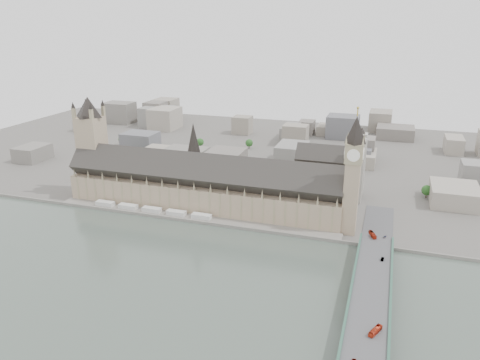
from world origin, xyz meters
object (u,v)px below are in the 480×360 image
(westminster_abbey, at_px, (331,172))
(car_silver, at_px, (382,259))
(elizabeth_tower, at_px, (353,167))
(car_approach, at_px, (385,237))
(victoria_tower, at_px, (92,141))
(red_bus_south, at_px, (375,331))
(palace_of_westminster, at_px, (202,186))
(red_bus_north, at_px, (373,235))
(westminster_bridge, at_px, (371,291))

(westminster_abbey, height_order, car_silver, westminster_abbey)
(elizabeth_tower, distance_m, car_approach, 60.20)
(victoria_tower, relative_size, westminster_abbey, 1.47)
(elizabeth_tower, relative_size, red_bus_south, 9.42)
(red_bus_south, bearing_deg, car_approach, 114.44)
(car_silver, bearing_deg, red_bus_south, -84.59)
(palace_of_westminster, bearing_deg, westminster_abbey, 34.17)
(westminster_abbey, height_order, red_bus_north, westminster_abbey)
(westminster_abbey, bearing_deg, red_bus_south, -76.60)
(palace_of_westminster, xyz_separation_m, westminster_bridge, (162.00, -107.20, -17.58))
(car_silver, bearing_deg, westminster_bridge, -92.96)
(palace_of_westminster, relative_size, westminster_bridge, 0.82)
(victoria_tower, distance_m, red_bus_north, 286.97)
(victoria_tower, xyz_separation_m, westminster_bridge, (284.00, -113.50, -50.08))
(westminster_abbey, bearing_deg, car_approach, -62.62)
(westminster_bridge, xyz_separation_m, car_approach, (5.72, 72.84, 5.77))
(palace_of_westminster, bearing_deg, red_bus_south, -43.59)
(red_bus_south, distance_m, car_approach, 124.27)
(palace_of_westminster, xyz_separation_m, red_bus_south, (166.64, -158.62, -10.87))
(red_bus_south, bearing_deg, westminster_abbey, 128.33)
(red_bus_north, bearing_deg, palace_of_westminster, 145.00)
(red_bus_north, xyz_separation_m, car_silver, (8.80, -37.19, -0.80))
(victoria_tower, distance_m, westminster_bridge, 309.91)
(westminster_bridge, distance_m, car_approach, 73.29)
(westminster_abbey, distance_m, car_silver, 158.94)
(palace_of_westminster, height_order, red_bus_south, palace_of_westminster)
(red_bus_south, bearing_deg, car_silver, 114.43)
(palace_of_westminster, distance_m, red_bus_south, 230.32)
(victoria_tower, distance_m, car_approach, 295.90)
(palace_of_westminster, height_order, red_bus_north, palace_of_westminster)
(victoria_tower, bearing_deg, palace_of_westminster, -2.96)
(palace_of_westminster, height_order, victoria_tower, victoria_tower)
(elizabeth_tower, height_order, red_bus_south, elizabeth_tower)
(elizabeth_tower, xyz_separation_m, red_bus_north, (20.60, -23.72, -46.21))
(westminster_abbey, bearing_deg, elizabeth_tower, -72.71)
(palace_of_westminster, bearing_deg, elizabeth_tower, -4.85)
(palace_of_westminster, relative_size, car_approach, 59.98)
(elizabeth_tower, xyz_separation_m, car_silver, (29.40, -60.90, -47.02))
(red_bus_north, xyz_separation_m, car_approach, (9.12, 1.06, -0.98))
(westminster_bridge, bearing_deg, red_bus_north, 92.71)
(car_silver, height_order, car_approach, car_silver)
(elizabeth_tower, height_order, car_silver, elizabeth_tower)
(westminster_bridge, xyz_separation_m, westminster_abbey, (-51.08, 182.50, 19.96))
(car_approach, bearing_deg, westminster_bridge, -73.92)
(red_bus_north, distance_m, red_bus_south, 123.47)
(palace_of_westminster, xyz_separation_m, red_bus_north, (158.60, -35.42, -10.83))
(red_bus_north, bearing_deg, car_silver, -99.10)
(westminster_bridge, bearing_deg, palace_of_westminster, 146.51)
(victoria_tower, bearing_deg, westminster_bridge, -21.78)
(elizabeth_tower, xyz_separation_m, westminster_bridge, (24.00, -95.50, -52.96))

